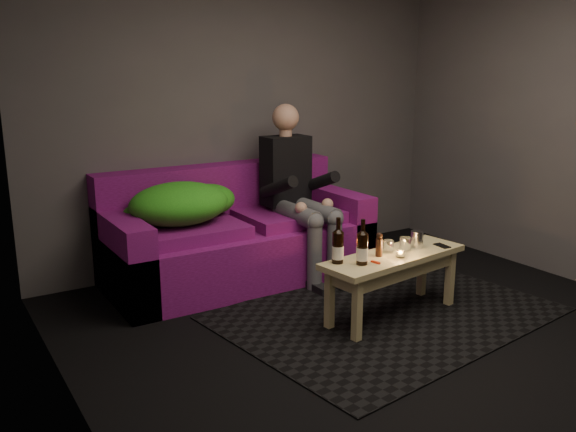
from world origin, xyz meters
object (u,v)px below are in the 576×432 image
object	(u,v)px
coffee_table	(393,265)
steel_cup	(417,239)
person	(297,189)
beer_bottle_b	(362,248)
beer_bottle_a	(338,246)
sofa	(236,239)

from	to	relation	value
coffee_table	steel_cup	distance (m)	0.28
steel_cup	person	bearing A→B (deg)	105.37
coffee_table	beer_bottle_b	distance (m)	0.39
coffee_table	beer_bottle_b	world-z (taller)	beer_bottle_b
beer_bottle_a	steel_cup	distance (m)	0.70
coffee_table	beer_bottle_b	size ratio (longest dim) A/B	3.84
beer_bottle_b	coffee_table	bearing A→B (deg)	9.99
person	beer_bottle_a	distance (m)	1.18
sofa	coffee_table	size ratio (longest dim) A/B	1.83
beer_bottle_a	beer_bottle_b	bearing A→B (deg)	-42.82
coffee_table	beer_bottle_a	bearing A→B (deg)	173.59
sofa	person	xyz separation A→B (m)	(0.49, -0.18, 0.41)
sofa	steel_cup	bearing A→B (deg)	-58.31
person	sofa	bearing A→B (deg)	160.42
sofa	beer_bottle_b	bearing A→B (deg)	-80.72
sofa	person	bearing A→B (deg)	-19.58
sofa	steel_cup	world-z (taller)	sofa
beer_bottle_b	beer_bottle_a	bearing A→B (deg)	137.18
sofa	beer_bottle_b	world-z (taller)	sofa
beer_bottle_b	steel_cup	size ratio (longest dim) A/B	2.47
person	steel_cup	xyz separation A→B (m)	(0.31, -1.12, -0.22)
sofa	steel_cup	xyz separation A→B (m)	(0.80, -1.30, 0.19)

